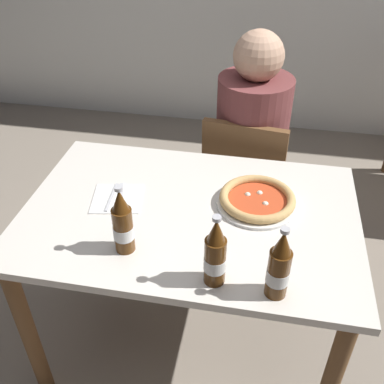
{
  "coord_description": "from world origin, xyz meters",
  "views": [
    {
      "loc": [
        0.24,
        -1.21,
        1.75
      ],
      "look_at": [
        0.0,
        0.05,
        0.8
      ],
      "focal_mm": 41.34,
      "sensor_mm": 36.0,
      "label": 1
    }
  ],
  "objects_px": {
    "chair_behind_table": "(245,181)",
    "napkin_with_cutlery": "(117,198)",
    "beer_bottle_center": "(215,255)",
    "beer_bottle_left": "(123,224)",
    "dining_table_main": "(190,235)",
    "pizza_margherita_near": "(257,200)",
    "beer_bottle_right": "(279,268)",
    "diner_seated": "(249,159)"
  },
  "relations": [
    {
      "from": "chair_behind_table",
      "to": "napkin_with_cutlery",
      "type": "bearing_deg",
      "value": 60.68
    },
    {
      "from": "beer_bottle_center",
      "to": "beer_bottle_left",
      "type": "bearing_deg",
      "value": 164.84
    },
    {
      "from": "dining_table_main",
      "to": "pizza_margherita_near",
      "type": "bearing_deg",
      "value": 20.22
    },
    {
      "from": "dining_table_main",
      "to": "chair_behind_table",
      "type": "bearing_deg",
      "value": 74.91
    },
    {
      "from": "dining_table_main",
      "to": "beer_bottle_right",
      "type": "bearing_deg",
      "value": -45.71
    },
    {
      "from": "dining_table_main",
      "to": "beer_bottle_right",
      "type": "xyz_separation_m",
      "value": [
        0.31,
        -0.32,
        0.22
      ]
    },
    {
      "from": "pizza_margherita_near",
      "to": "napkin_with_cutlery",
      "type": "relative_size",
      "value": 1.42
    },
    {
      "from": "dining_table_main",
      "to": "diner_seated",
      "type": "distance_m",
      "value": 0.68
    },
    {
      "from": "pizza_margherita_near",
      "to": "beer_bottle_center",
      "type": "height_order",
      "value": "beer_bottle_center"
    },
    {
      "from": "beer_bottle_left",
      "to": "napkin_with_cutlery",
      "type": "height_order",
      "value": "beer_bottle_left"
    },
    {
      "from": "dining_table_main",
      "to": "beer_bottle_center",
      "type": "relative_size",
      "value": 4.86
    },
    {
      "from": "beer_bottle_left",
      "to": "beer_bottle_right",
      "type": "distance_m",
      "value": 0.49
    },
    {
      "from": "chair_behind_table",
      "to": "beer_bottle_right",
      "type": "distance_m",
      "value": 1.02
    },
    {
      "from": "chair_behind_table",
      "to": "napkin_with_cutlery",
      "type": "xyz_separation_m",
      "value": [
        -0.44,
        -0.59,
        0.27
      ]
    },
    {
      "from": "dining_table_main",
      "to": "beer_bottle_center",
      "type": "bearing_deg",
      "value": -66.38
    },
    {
      "from": "beer_bottle_left",
      "to": "beer_bottle_right",
      "type": "height_order",
      "value": "same"
    },
    {
      "from": "beer_bottle_center",
      "to": "napkin_with_cutlery",
      "type": "height_order",
      "value": "beer_bottle_center"
    },
    {
      "from": "dining_table_main",
      "to": "beer_bottle_left",
      "type": "xyz_separation_m",
      "value": [
        -0.17,
        -0.23,
        0.22
      ]
    },
    {
      "from": "dining_table_main",
      "to": "chair_behind_table",
      "type": "xyz_separation_m",
      "value": [
        0.16,
        0.61,
        -0.15
      ]
    },
    {
      "from": "beer_bottle_center",
      "to": "napkin_with_cutlery",
      "type": "distance_m",
      "value": 0.54
    },
    {
      "from": "chair_behind_table",
      "to": "beer_bottle_left",
      "type": "height_order",
      "value": "beer_bottle_left"
    },
    {
      "from": "beer_bottle_right",
      "to": "dining_table_main",
      "type": "bearing_deg",
      "value": 134.29
    },
    {
      "from": "dining_table_main",
      "to": "pizza_margherita_near",
      "type": "xyz_separation_m",
      "value": [
        0.23,
        0.09,
        0.14
      ]
    },
    {
      "from": "beer_bottle_center",
      "to": "beer_bottle_right",
      "type": "xyz_separation_m",
      "value": [
        0.18,
        -0.02,
        0.0
      ]
    },
    {
      "from": "chair_behind_table",
      "to": "napkin_with_cutlery",
      "type": "height_order",
      "value": "chair_behind_table"
    },
    {
      "from": "chair_behind_table",
      "to": "pizza_margherita_near",
      "type": "relative_size",
      "value": 2.85
    },
    {
      "from": "dining_table_main",
      "to": "beer_bottle_left",
      "type": "distance_m",
      "value": 0.36
    },
    {
      "from": "diner_seated",
      "to": "napkin_with_cutlery",
      "type": "bearing_deg",
      "value": -125.35
    },
    {
      "from": "diner_seated",
      "to": "beer_bottle_right",
      "type": "relative_size",
      "value": 4.89
    },
    {
      "from": "chair_behind_table",
      "to": "beer_bottle_center",
      "type": "distance_m",
      "value": 0.99
    },
    {
      "from": "dining_table_main",
      "to": "napkin_with_cutlery",
      "type": "distance_m",
      "value": 0.3
    },
    {
      "from": "chair_behind_table",
      "to": "diner_seated",
      "type": "distance_m",
      "value": 0.11
    },
    {
      "from": "chair_behind_table",
      "to": "beer_bottle_left",
      "type": "xyz_separation_m",
      "value": [
        -0.33,
        -0.84,
        0.37
      ]
    },
    {
      "from": "dining_table_main",
      "to": "beer_bottle_left",
      "type": "relative_size",
      "value": 4.86
    },
    {
      "from": "pizza_margherita_near",
      "to": "beer_bottle_left",
      "type": "distance_m",
      "value": 0.52
    },
    {
      "from": "beer_bottle_center",
      "to": "napkin_with_cutlery",
      "type": "xyz_separation_m",
      "value": [
        -0.41,
        0.33,
        -0.1
      ]
    },
    {
      "from": "diner_seated",
      "to": "beer_bottle_left",
      "type": "height_order",
      "value": "diner_seated"
    },
    {
      "from": "pizza_margherita_near",
      "to": "napkin_with_cutlery",
      "type": "distance_m",
      "value": 0.52
    },
    {
      "from": "beer_bottle_center",
      "to": "beer_bottle_right",
      "type": "bearing_deg",
      "value": -4.84
    },
    {
      "from": "diner_seated",
      "to": "napkin_with_cutlery",
      "type": "distance_m",
      "value": 0.8
    },
    {
      "from": "diner_seated",
      "to": "beer_bottle_center",
      "type": "xyz_separation_m",
      "value": [
        -0.04,
        -0.97,
        0.27
      ]
    },
    {
      "from": "dining_table_main",
      "to": "beer_bottle_center",
      "type": "distance_m",
      "value": 0.4
    }
  ]
}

